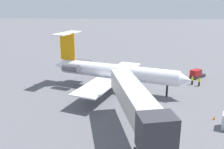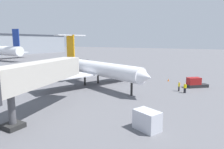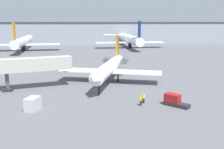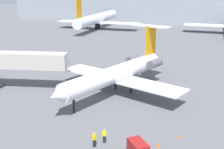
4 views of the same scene
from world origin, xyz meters
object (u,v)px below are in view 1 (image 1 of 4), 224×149
Objects in this scene: traffic_cone_near at (214,118)px; jet_bridge at (137,104)px; ground_crew_marshaller at (192,81)px; baggage_tug_lead at (197,74)px; regional_jet at (112,71)px; traffic_cone_mid at (166,72)px; ground_crew_loader at (199,82)px; traffic_cone_far at (180,75)px.

jet_bridge is at bearing 120.73° from traffic_cone_near.
baggage_tug_lead is at bearing -23.86° from ground_crew_marshaller.
traffic_cone_mid is (11.28, -11.57, -3.25)m from regional_jet.
traffic_cone_near is 1.00× the size of traffic_cone_mid.
regional_jet is 17.11m from ground_crew_loader.
jet_bridge is 32.08× the size of traffic_cone_mid.
baggage_tug_lead is at bearing -118.66° from traffic_cone_mid.
ground_crew_marshaller is at bearing -28.24° from jet_bridge.
jet_bridge is 24.70m from ground_crew_loader.
ground_crew_marshaller is 3.07× the size of traffic_cone_mid.
jet_bridge is at bearing 159.09° from traffic_cone_far.
ground_crew_loader reaches higher than traffic_cone_near.
traffic_cone_near is at bearing 177.89° from ground_crew_marshaller.
regional_jet is at bearing 134.27° from traffic_cone_mid.
traffic_cone_far is (9.28, -14.40, -3.25)m from regional_jet.
ground_crew_loader is (2.77, -16.67, -2.66)m from regional_jet.
ground_crew_loader is at bearing -31.43° from jet_bridge.
ground_crew_loader is at bearing -149.07° from traffic_cone_mid.
ground_crew_loader is 3.07× the size of traffic_cone_near.
regional_jet is 15.36× the size of ground_crew_marshaller.
regional_jet is 15.36× the size of ground_crew_loader.
jet_bridge reaches higher than ground_crew_marshaller.
jet_bridge is 30.63m from traffic_cone_mid.
ground_crew_loader reaches higher than traffic_cone_far.
regional_jet is 1.47× the size of jet_bridge.
ground_crew_loader is 3.07× the size of traffic_cone_far.
traffic_cone_near is 23.02m from traffic_cone_mid.
jet_bridge reaches higher than baggage_tug_lead.
ground_crew_loader is 0.43× the size of baggage_tug_lead.
ground_crew_marshaller is at bearing 57.76° from ground_crew_loader.
jet_bridge reaches higher than ground_crew_loader.
jet_bridge is 32.08× the size of traffic_cone_near.
ground_crew_marshaller is 8.76m from traffic_cone_mid.
traffic_cone_mid and traffic_cone_far have the same top height.
baggage_tug_lead is at bearing -65.40° from regional_jet.
traffic_cone_far is (20.77, 0.58, 0.00)m from traffic_cone_near.
regional_jet reaches higher than ground_crew_marshaller.
ground_crew_marshaller is at bearing -153.09° from traffic_cone_mid.
regional_jet is 16.13m from ground_crew_marshaller.
ground_crew_loader is at bearing -160.73° from traffic_cone_far.
regional_jet is 47.20× the size of traffic_cone_mid.
ground_crew_loader is 14.37m from traffic_cone_near.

